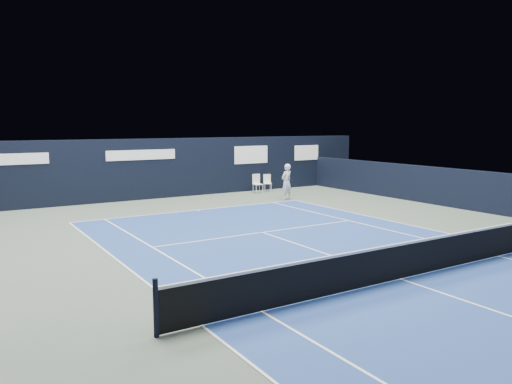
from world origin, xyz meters
The scene contains 9 objects.
ground centered at (0.00, 2.00, 0.00)m, with size 48.00×48.00×0.00m, color #4B5A4F.
court_surface centered at (0.00, 0.00, 0.00)m, with size 10.97×23.77×0.01m, color navy.
enclosure_wall_right centered at (10.50, 6.00, 0.90)m, with size 0.30×22.00×1.80m, color black.
folding_chair_back_a centered at (5.39, 15.41, 0.70)m, with size 0.50×0.53×1.05m.
folding_chair_back_b centered at (6.29, 15.68, 0.55)m, with size 0.55×0.55×0.97m.
court_markings centered at (0.00, 0.00, 0.01)m, with size 11.03×23.83×0.00m.
tennis_net centered at (0.00, 0.00, 0.51)m, with size 12.90×0.10×1.10m.
back_sponsor_wall centered at (0.01, 16.50, 1.55)m, with size 26.00×0.63×3.10m.
tennis_player centered at (5.34, 12.44, 0.91)m, with size 0.76×0.91×1.83m.
Camera 1 is at (-9.43, -8.28, 3.84)m, focal length 35.00 mm.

